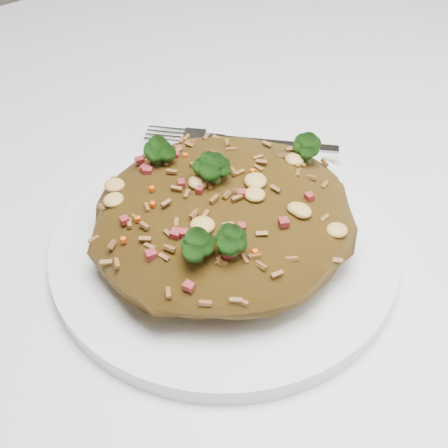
{
  "coord_description": "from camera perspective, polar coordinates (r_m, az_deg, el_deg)",
  "views": [
    {
      "loc": [
        -0.2,
        -0.33,
        1.08
      ],
      "look_at": [
        -0.02,
        -0.08,
        0.78
      ],
      "focal_mm": 50.0,
      "sensor_mm": 36.0,
      "label": 1
    }
  ],
  "objects": [
    {
      "name": "fork",
      "position": [
        0.52,
        2.43,
        7.52
      ],
      "size": [
        0.13,
        0.12,
        0.0
      ],
      "rotation": [
        0.0,
        0.0,
        -0.76
      ],
      "color": "silver",
      "rests_on": "plate"
    },
    {
      "name": "dining_table",
      "position": [
        0.57,
        -2.78,
        -3.28
      ],
      "size": [
        1.2,
        0.8,
        0.75
      ],
      "color": "silver",
      "rests_on": "ground"
    },
    {
      "name": "fried_rice",
      "position": [
        0.42,
        -0.01,
        1.45
      ],
      "size": [
        0.18,
        0.17,
        0.07
      ],
      "color": "brown",
      "rests_on": "plate"
    },
    {
      "name": "plate",
      "position": [
        0.44,
        0.0,
        -2.03
      ],
      "size": [
        0.24,
        0.24,
        0.01
      ],
      "primitive_type": "cylinder",
      "color": "white",
      "rests_on": "dining_table"
    }
  ]
}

